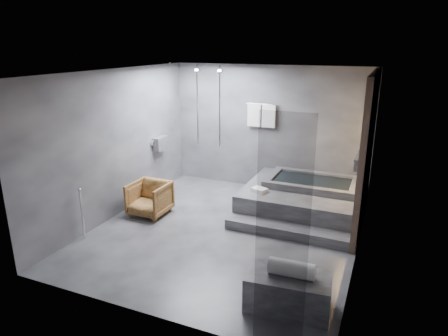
% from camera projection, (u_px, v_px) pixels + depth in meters
% --- Properties ---
extents(room, '(5.00, 5.04, 2.82)m').
position_uv_depth(room, '(252.00, 137.00, 6.73)').
color(room, '#2E2E30').
rests_on(room, ground).
extents(tub_deck, '(2.20, 2.00, 0.50)m').
position_uv_depth(tub_deck, '(301.00, 199.00, 7.99)').
color(tub_deck, '#333335').
rests_on(tub_deck, ground).
extents(tub_step, '(2.20, 0.36, 0.18)m').
position_uv_depth(tub_step, '(286.00, 231.00, 7.01)').
color(tub_step, '#333335').
rests_on(tub_step, ground).
extents(concrete_bench, '(1.10, 0.68, 0.47)m').
position_uv_depth(concrete_bench, '(288.00, 292.00, 5.05)').
color(concrete_bench, '#353538').
rests_on(concrete_bench, ground).
extents(driftwood_chair, '(0.72, 0.74, 0.66)m').
position_uv_depth(driftwood_chair, '(150.00, 198.00, 7.82)').
color(driftwood_chair, '#4B2D12').
rests_on(driftwood_chair, ground).
extents(rolled_towel, '(0.58, 0.23, 0.21)m').
position_uv_depth(rolled_towel, '(292.00, 269.00, 4.93)').
color(rolled_towel, white).
rests_on(rolled_towel, concrete_bench).
extents(deck_towel, '(0.34, 0.29, 0.07)m').
position_uv_depth(deck_towel, '(260.00, 190.00, 7.68)').
color(deck_towel, white).
rests_on(deck_towel, tub_deck).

